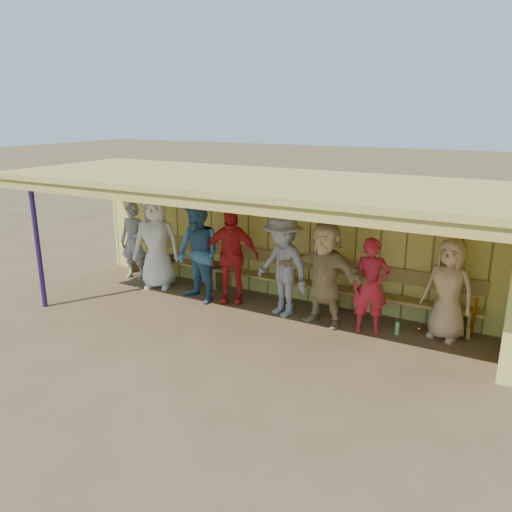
{
  "coord_description": "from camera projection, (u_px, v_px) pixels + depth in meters",
  "views": [
    {
      "loc": [
        4.14,
        -7.2,
        3.55
      ],
      "look_at": [
        0.0,
        0.35,
        1.05
      ],
      "focal_mm": 35.0,
      "sensor_mm": 36.0,
      "label": 1
    }
  ],
  "objects": [
    {
      "name": "player_f",
      "position": [
        325.0,
        273.0,
        8.44
      ],
      "size": [
        1.76,
        0.82,
        1.83
      ],
      "primitive_type": "imported",
      "rotation": [
        0.0,
        0.0,
        -0.17
      ],
      "color": "tan",
      "rests_on": "ground"
    },
    {
      "name": "player_a",
      "position": [
        133.0,
        241.0,
        10.84
      ],
      "size": [
        0.67,
        0.49,
        1.68
      ],
      "primitive_type": "imported",
      "rotation": [
        0.0,
        0.0,
        0.15
      ],
      "color": "gray",
      "rests_on": "ground"
    },
    {
      "name": "ground",
      "position": [
        247.0,
        317.0,
        8.97
      ],
      "size": [
        90.0,
        90.0,
        0.0
      ],
      "primitive_type": "plane",
      "color": "brown",
      "rests_on": "ground"
    },
    {
      "name": "player_h",
      "position": [
        449.0,
        290.0,
        7.92
      ],
      "size": [
        0.92,
        0.72,
        1.66
      ],
      "primitive_type": "imported",
      "rotation": [
        0.0,
        0.0,
        -0.26
      ],
      "color": "tan",
      "rests_on": "ground"
    },
    {
      "name": "player_d",
      "position": [
        230.0,
        256.0,
        9.45
      ],
      "size": [
        1.17,
        0.8,
        1.84
      ],
      "primitive_type": "imported",
      "rotation": [
        0.0,
        0.0,
        0.36
      ],
      "color": "red",
      "rests_on": "ground"
    },
    {
      "name": "dugout_structure",
      "position": [
        284.0,
        220.0,
        8.89
      ],
      "size": [
        8.8,
        3.2,
        2.5
      ],
      "color": "#D9CF5C",
      "rests_on": "ground"
    },
    {
      "name": "bench",
      "position": [
        275.0,
        272.0,
        9.76
      ],
      "size": [
        7.6,
        0.34,
        0.93
      ],
      "color": "#A48A46",
      "rests_on": "ground"
    },
    {
      "name": "dugout_equipment",
      "position": [
        255.0,
        273.0,
        9.83
      ],
      "size": [
        6.3,
        0.62,
        0.8
      ],
      "color": "orange",
      "rests_on": "ground"
    },
    {
      "name": "player_b",
      "position": [
        156.0,
        242.0,
        10.24
      ],
      "size": [
        1.11,
        0.94,
        1.93
      ],
      "primitive_type": "imported",
      "rotation": [
        0.0,
        0.0,
        0.41
      ],
      "color": "white",
      "rests_on": "ground"
    },
    {
      "name": "player_c",
      "position": [
        198.0,
        253.0,
        9.46
      ],
      "size": [
        1.11,
        0.98,
        1.93
      ],
      "primitive_type": "imported",
      "rotation": [
        0.0,
        0.0,
        -0.31
      ],
      "color": "teal",
      "rests_on": "ground"
    },
    {
      "name": "player_e",
      "position": [
        282.0,
        266.0,
        8.83
      ],
      "size": [
        1.36,
        1.08,
        1.85
      ],
      "primitive_type": "imported",
      "rotation": [
        0.0,
        0.0,
        -0.38
      ],
      "color": "gray",
      "rests_on": "ground"
    },
    {
      "name": "player_g",
      "position": [
        371.0,
        286.0,
        8.15
      ],
      "size": [
        0.68,
        0.56,
        1.61
      ],
      "primitive_type": "imported",
      "rotation": [
        0.0,
        0.0,
        0.35
      ],
      "color": "red",
      "rests_on": "ground"
    }
  ]
}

